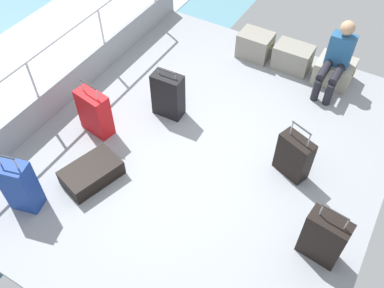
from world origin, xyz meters
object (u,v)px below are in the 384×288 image
(suitcase_1, at_px, (168,95))
(suitcase_4, at_px, (95,113))
(suitcase_0, at_px, (20,186))
(suitcase_2, at_px, (294,156))
(cargo_crate_0, at_px, (255,45))
(suitcase_3, at_px, (324,238))
(cargo_crate_1, at_px, (293,57))
(suitcase_5, at_px, (92,173))
(passenger_seated, at_px, (337,57))
(cargo_crate_2, at_px, (334,71))

(suitcase_1, bearing_deg, suitcase_4, -130.55)
(suitcase_0, xyz_separation_m, suitcase_2, (2.47, 2.00, -0.06))
(cargo_crate_0, bearing_deg, suitcase_3, -54.21)
(suitcase_1, bearing_deg, cargo_crate_0, 75.08)
(suitcase_0, bearing_deg, suitcase_3, 19.35)
(cargo_crate_1, bearing_deg, suitcase_5, -111.66)
(suitcase_3, bearing_deg, passenger_seated, 105.70)
(cargo_crate_1, height_order, passenger_seated, passenger_seated)
(cargo_crate_0, xyz_separation_m, cargo_crate_1, (0.63, 0.02, -0.01))
(suitcase_3, bearing_deg, suitcase_2, 126.41)
(cargo_crate_2, bearing_deg, suitcase_4, -132.77)
(cargo_crate_1, relative_size, suitcase_4, 0.74)
(passenger_seated, bearing_deg, suitcase_3, -74.30)
(cargo_crate_1, bearing_deg, suitcase_3, -63.63)
(passenger_seated, height_order, suitcase_2, passenger_seated)
(suitcase_0, relative_size, suitcase_3, 1.06)
(suitcase_3, distance_m, suitcase_4, 3.19)
(suitcase_0, relative_size, suitcase_5, 1.11)
(suitcase_1, bearing_deg, cargo_crate_2, 46.36)
(passenger_seated, xyz_separation_m, suitcase_5, (-1.96, -3.13, -0.43))
(suitcase_5, bearing_deg, cargo_crate_1, 68.34)
(suitcase_2, relative_size, suitcase_3, 0.97)
(suitcase_1, xyz_separation_m, suitcase_5, (-0.19, -1.45, -0.22))
(cargo_crate_0, bearing_deg, suitcase_1, -104.92)
(cargo_crate_0, height_order, suitcase_2, suitcase_2)
(cargo_crate_0, height_order, suitcase_1, suitcase_1)
(suitcase_2, xyz_separation_m, suitcase_3, (0.66, -0.90, 0.03))
(passenger_seated, bearing_deg, suitcase_4, -134.76)
(cargo_crate_1, distance_m, suitcase_2, 2.10)
(cargo_crate_2, relative_size, suitcase_0, 0.65)
(cargo_crate_1, bearing_deg, cargo_crate_2, 2.00)
(suitcase_1, relative_size, suitcase_2, 0.95)
(suitcase_0, xyz_separation_m, suitcase_4, (-0.05, 1.36, -0.04))
(suitcase_0, bearing_deg, suitcase_5, 58.44)
(cargo_crate_1, bearing_deg, suitcase_0, -113.47)
(suitcase_2, xyz_separation_m, suitcase_4, (-2.52, -0.64, 0.03))
(cargo_crate_2, relative_size, suitcase_1, 0.76)
(cargo_crate_0, height_order, passenger_seated, passenger_seated)
(suitcase_0, distance_m, suitcase_1, 2.21)
(suitcase_5, bearing_deg, cargo_crate_0, 78.33)
(suitcase_4, height_order, suitcase_5, suitcase_4)
(suitcase_2, bearing_deg, suitcase_5, -147.24)
(passenger_seated, bearing_deg, suitcase_1, -136.50)
(cargo_crate_1, height_order, suitcase_0, suitcase_0)
(passenger_seated, bearing_deg, suitcase_2, -86.89)
(cargo_crate_2, relative_size, passenger_seated, 0.55)
(suitcase_1, distance_m, suitcase_4, 1.01)
(suitcase_0, bearing_deg, suitcase_2, 38.94)
(cargo_crate_0, relative_size, cargo_crate_2, 0.96)
(passenger_seated, distance_m, suitcase_5, 3.72)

